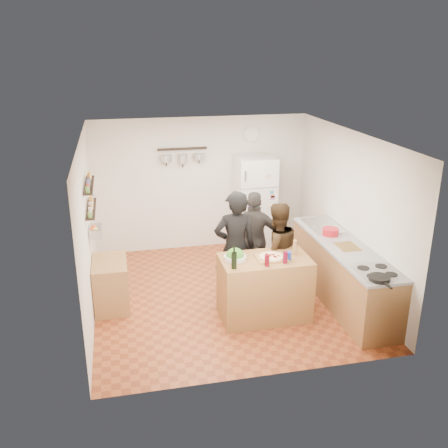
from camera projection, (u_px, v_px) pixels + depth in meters
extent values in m
plane|color=brown|center=(225.00, 295.00, 7.86)|extent=(4.20, 4.20, 0.00)
plane|color=white|center=(226.00, 136.00, 7.02)|extent=(4.20, 4.20, 0.00)
plane|color=silver|center=(201.00, 184.00, 9.37)|extent=(4.00, 0.00, 4.00)
plane|color=silver|center=(87.00, 230.00, 7.04)|extent=(0.00, 4.20, 4.20)
plane|color=silver|center=(349.00, 211.00, 7.85)|extent=(0.00, 4.20, 4.20)
cube|color=olive|center=(264.00, 288.00, 7.09)|extent=(1.25, 0.72, 0.91)
cube|color=olive|center=(271.00, 258.00, 6.93)|extent=(0.42, 0.34, 0.02)
cylinder|color=beige|center=(271.00, 257.00, 6.93)|extent=(0.34, 0.34, 0.02)
cylinder|color=silver|center=(235.00, 258.00, 6.89)|extent=(0.31, 0.31, 0.06)
cylinder|color=black|center=(234.00, 261.00, 6.60)|extent=(0.07, 0.07, 0.22)
cylinder|color=#550712|center=(267.00, 260.00, 6.68)|extent=(0.07, 0.07, 0.16)
cylinder|color=#58071D|center=(285.00, 257.00, 6.77)|extent=(0.07, 0.07, 0.16)
cylinder|color=#9D7542|center=(295.00, 249.00, 7.05)|extent=(0.06, 0.06, 0.18)
cylinder|color=navy|center=(289.00, 256.00, 6.87)|extent=(0.07, 0.07, 0.12)
imported|color=black|center=(235.00, 248.00, 7.40)|extent=(0.65, 0.43, 1.75)
imported|color=black|center=(276.00, 252.00, 7.50)|extent=(0.83, 0.69, 1.55)
imported|color=#2B2826|center=(255.00, 240.00, 7.94)|extent=(0.99, 0.62, 1.58)
cube|color=#9E7042|center=(343.00, 273.00, 7.55)|extent=(0.63, 2.63, 0.90)
cube|color=white|center=(377.00, 272.00, 6.52)|extent=(0.60, 0.62, 0.02)
cylinder|color=black|center=(379.00, 278.00, 6.27)|extent=(0.27, 0.27, 0.05)
cube|color=silver|center=(322.00, 226.00, 8.17)|extent=(0.50, 0.80, 0.03)
cube|color=olive|center=(347.00, 247.00, 7.33)|extent=(0.30, 0.40, 0.02)
cylinder|color=red|center=(330.00, 232.00, 7.76)|extent=(0.25, 0.25, 0.11)
cube|color=white|center=(254.00, 204.00, 9.36)|extent=(0.70, 0.68, 1.80)
cylinder|color=silver|center=(251.00, 134.00, 9.24)|extent=(0.30, 0.03, 0.30)
cube|color=black|center=(91.00, 209.00, 7.15)|extent=(0.12, 1.00, 0.02)
cube|color=black|center=(89.00, 185.00, 7.03)|extent=(0.12, 1.00, 0.02)
cube|color=silver|center=(96.00, 231.00, 7.27)|extent=(0.18, 0.35, 0.14)
cube|color=#AD8448|center=(111.00, 284.00, 7.40)|extent=(0.50, 0.80, 0.73)
cube|color=black|center=(182.00, 149.00, 8.97)|extent=(0.90, 0.04, 0.04)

